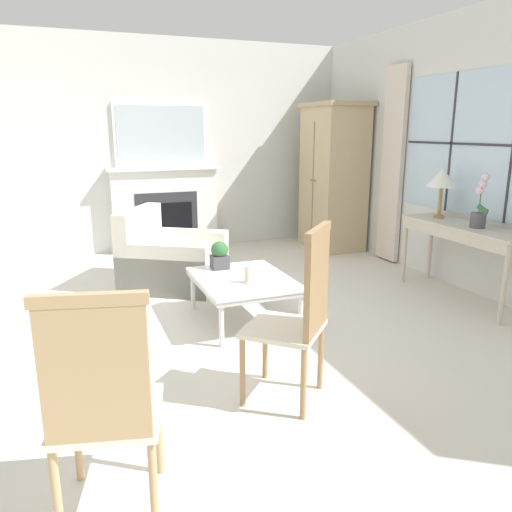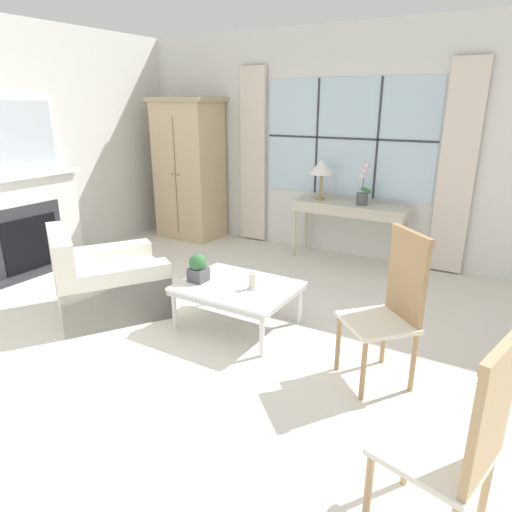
% 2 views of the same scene
% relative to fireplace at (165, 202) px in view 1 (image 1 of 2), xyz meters
% --- Properties ---
extents(ground_plane, '(14.00, 14.00, 0.00)m').
position_rel_fireplace_xyz_m(ground_plane, '(2.91, -0.44, -0.66)').
color(ground_plane, silver).
extents(wall_back_windowed, '(7.20, 0.14, 2.80)m').
position_rel_fireplace_xyz_m(wall_back_windowed, '(2.91, 2.58, 0.73)').
color(wall_back_windowed, silver).
rests_on(wall_back_windowed, ground_plane).
extents(wall_left, '(0.06, 7.20, 2.80)m').
position_rel_fireplace_xyz_m(wall_left, '(-0.12, 0.16, 0.74)').
color(wall_left, silver).
rests_on(wall_left, ground_plane).
extents(fireplace, '(0.34, 1.50, 1.97)m').
position_rel_fireplace_xyz_m(fireplace, '(0.00, 0.00, 0.00)').
color(fireplace, '#2D2D33').
rests_on(fireplace, ground_plane).
extents(armoire, '(0.94, 0.68, 1.98)m').
position_rel_fireplace_xyz_m(armoire, '(0.69, 2.20, 0.33)').
color(armoire, tan).
rests_on(armoire, ground_plane).
extents(console_table, '(1.42, 0.42, 0.74)m').
position_rel_fireplace_xyz_m(console_table, '(3.11, 2.29, -0.00)').
color(console_table, beige).
rests_on(console_table, ground_plane).
extents(table_lamp, '(0.31, 0.31, 0.50)m').
position_rel_fireplace_xyz_m(table_lamp, '(2.70, 2.31, 0.48)').
color(table_lamp, '#9E7F47').
rests_on(table_lamp, console_table).
extents(potted_orchid, '(0.18, 0.14, 0.51)m').
position_rel_fireplace_xyz_m(potted_orchid, '(3.25, 2.29, 0.26)').
color(potted_orchid, '#4C4C51').
rests_on(potted_orchid, console_table).
extents(armchair_upholstered, '(1.28, 1.29, 0.82)m').
position_rel_fireplace_xyz_m(armchair_upholstered, '(1.64, -0.27, -0.40)').
color(armchair_upholstered, silver).
rests_on(armchair_upholstered, ground_plane).
extents(side_chair_wooden, '(0.62, 0.62, 1.10)m').
position_rel_fireplace_xyz_m(side_chair_wooden, '(4.26, -0.03, -0.05)').
color(side_chair_wooden, beige).
rests_on(side_chair_wooden, ground_plane).
extents(accent_chair_wooden, '(0.53, 0.53, 1.06)m').
position_rel_fireplace_xyz_m(accent_chair_wooden, '(4.86, -1.22, -0.07)').
color(accent_chair_wooden, white).
rests_on(accent_chair_wooden, ground_plane).
extents(coffee_table, '(0.99, 0.77, 0.40)m').
position_rel_fireplace_xyz_m(coffee_table, '(2.90, 0.09, -0.30)').
color(coffee_table, silver).
rests_on(coffee_table, ground_plane).
extents(potted_plant_small, '(0.16, 0.16, 0.25)m').
position_rel_fireplace_xyz_m(potted_plant_small, '(2.55, -0.01, -0.14)').
color(potted_plant_small, '#4C4C51').
rests_on(potted_plant_small, coffee_table).
extents(pillar_candle, '(0.09, 0.09, 0.16)m').
position_rel_fireplace_xyz_m(pillar_candle, '(3.06, 0.08, -0.20)').
color(pillar_candle, silver).
rests_on(pillar_candle, coffee_table).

